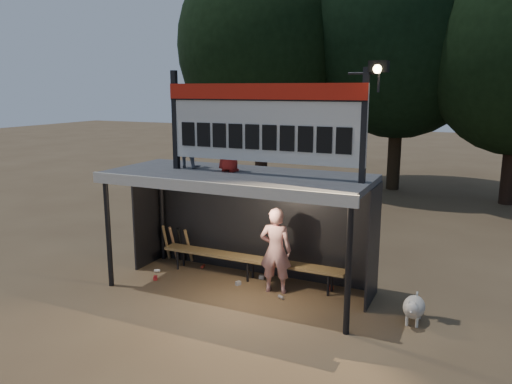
# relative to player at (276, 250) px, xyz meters

# --- Properties ---
(ground) EXTENTS (80.00, 80.00, 0.00)m
(ground) POSITION_rel_player_xyz_m (-0.71, -0.19, -0.84)
(ground) COLOR brown
(ground) RESTS_ON ground
(player) EXTENTS (0.68, 0.52, 1.68)m
(player) POSITION_rel_player_xyz_m (0.00, 0.00, 0.00)
(player) COLOR white
(player) RESTS_ON ground
(child_a) EXTENTS (0.56, 0.45, 1.10)m
(child_a) POSITION_rel_player_xyz_m (-1.92, 0.04, 2.03)
(child_a) COLOR slate
(child_a) RESTS_ON dugout_shelter
(child_b) EXTENTS (0.59, 0.46, 1.06)m
(child_b) POSITION_rel_player_xyz_m (-0.95, -0.07, 2.01)
(child_b) COLOR #A01E18
(child_b) RESTS_ON dugout_shelter
(dugout_shelter) EXTENTS (5.10, 2.08, 2.32)m
(dugout_shelter) POSITION_rel_player_xyz_m (-0.71, 0.05, 1.01)
(dugout_shelter) COLOR #434345
(dugout_shelter) RESTS_ON ground
(scoreboard_assembly) EXTENTS (4.10, 0.27, 1.99)m
(scoreboard_assembly) POSITION_rel_player_xyz_m (-0.15, -0.20, 2.48)
(scoreboard_assembly) COLOR black
(scoreboard_assembly) RESTS_ON dugout_shelter
(bench) EXTENTS (4.00, 0.35, 0.48)m
(bench) POSITION_rel_player_xyz_m (-0.71, 0.36, -0.41)
(bench) COLOR olive
(bench) RESTS_ON ground
(tree_left) EXTENTS (6.46, 6.46, 9.27)m
(tree_left) POSITION_rel_player_xyz_m (-4.71, 9.81, 4.67)
(tree_left) COLOR #311F16
(tree_left) RESTS_ON ground
(tree_mid) EXTENTS (7.22, 7.22, 10.36)m
(tree_mid) POSITION_rel_player_xyz_m (0.29, 11.31, 5.32)
(tree_mid) COLOR #2F2215
(tree_mid) RESTS_ON ground
(dog) EXTENTS (0.36, 0.81, 0.49)m
(dog) POSITION_rel_player_xyz_m (2.62, -0.25, -0.56)
(dog) COLOR beige
(dog) RESTS_ON ground
(bats) EXTENTS (0.68, 0.35, 0.84)m
(bats) POSITION_rel_player_xyz_m (-2.67, 0.63, -0.41)
(bats) COLOR olive
(bats) RESTS_ON ground
(litter) EXTENTS (3.79, 1.14, 0.08)m
(litter) POSITION_rel_player_xyz_m (-1.03, 0.10, -0.80)
(litter) COLOR red
(litter) RESTS_ON ground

